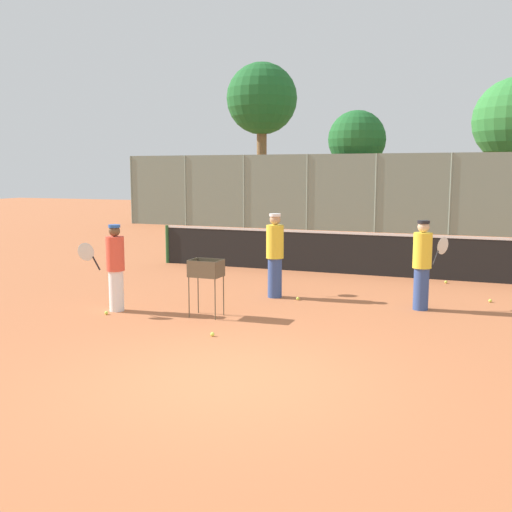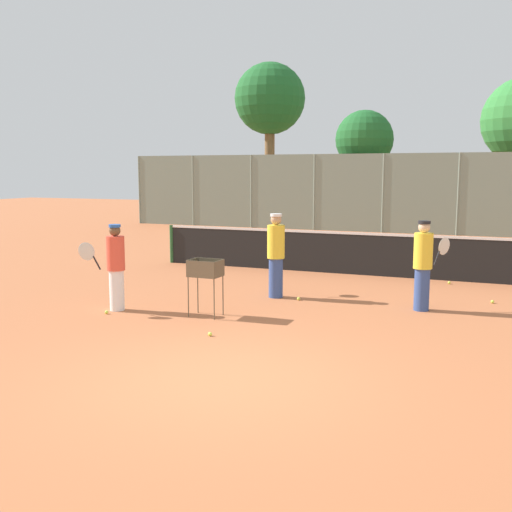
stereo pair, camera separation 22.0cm
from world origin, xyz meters
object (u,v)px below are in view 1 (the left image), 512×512
object	(u,v)px
tennis_net	(360,253)
player_white_outfit	(422,264)
ball_cart	(206,273)
player_red_cap	(275,254)
parked_car	(296,209)
player_yellow_shirt	(115,266)

from	to	relation	value
tennis_net	player_white_outfit	distance (m)	3.86
player_white_outfit	ball_cart	xyz separation A→B (m)	(-3.53, -1.95, -0.09)
tennis_net	player_red_cap	bearing A→B (deg)	-108.10
parked_car	tennis_net	bearing A→B (deg)	-66.75
tennis_net	player_yellow_shirt	bearing A→B (deg)	-121.73
ball_cart	parked_car	size ratio (longest dim) A/B	0.24
player_yellow_shirt	tennis_net	bearing A→B (deg)	-167.92
tennis_net	player_white_outfit	size ratio (longest dim) A/B	6.58
player_white_outfit	parked_car	bearing A→B (deg)	62.87
player_white_outfit	parked_car	distance (m)	19.56
player_yellow_shirt	parked_car	world-z (taller)	player_yellow_shirt
ball_cart	parked_car	distance (m)	20.28
player_yellow_shirt	parked_car	xyz separation A→B (m)	(-2.78, 19.99, -0.18)
player_white_outfit	player_red_cap	xyz separation A→B (m)	(-2.93, 0.07, 0.02)
player_red_cap	player_yellow_shirt	distance (m)	3.24
player_white_outfit	player_red_cap	world-z (taller)	player_red_cap
player_white_outfit	parked_car	world-z (taller)	player_white_outfit
player_red_cap	parked_car	world-z (taller)	player_red_cap
tennis_net	player_yellow_shirt	world-z (taller)	player_yellow_shirt
ball_cart	parked_car	world-z (taller)	parked_car
tennis_net	player_white_outfit	xyz separation A→B (m)	(1.85, -3.37, 0.31)
player_yellow_shirt	ball_cart	size ratio (longest dim) A/B	1.57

